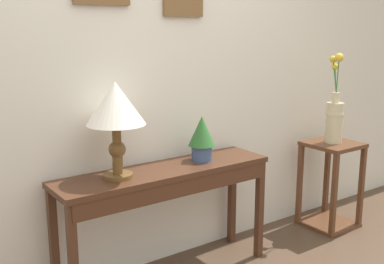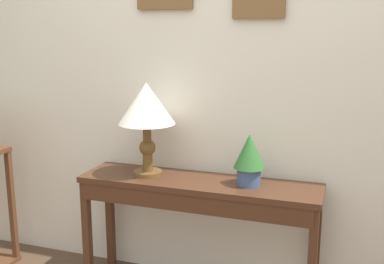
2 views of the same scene
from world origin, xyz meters
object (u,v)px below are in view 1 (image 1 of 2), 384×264
(console_table, at_px, (167,185))
(flower_vase_tall_right, at_px, (335,115))
(potted_plant_on_console, at_px, (202,136))
(table_lamp, at_px, (116,108))
(pedestal_stand_right, at_px, (330,185))

(console_table, height_order, flower_vase_tall_right, flower_vase_tall_right)
(console_table, distance_m, potted_plant_on_console, 0.39)
(console_table, xyz_separation_m, flower_vase_tall_right, (1.50, -0.06, 0.28))
(table_lamp, relative_size, pedestal_stand_right, 0.80)
(table_lamp, bearing_deg, flower_vase_tall_right, -2.59)
(console_table, height_order, pedestal_stand_right, console_table)
(console_table, height_order, table_lamp, table_lamp)
(pedestal_stand_right, bearing_deg, table_lamp, 177.41)
(console_table, bearing_deg, potted_plant_on_console, 7.26)
(table_lamp, height_order, pedestal_stand_right, table_lamp)
(potted_plant_on_console, bearing_deg, pedestal_stand_right, -4.54)
(console_table, bearing_deg, table_lamp, 175.81)
(potted_plant_on_console, relative_size, pedestal_stand_right, 0.42)
(flower_vase_tall_right, bearing_deg, table_lamp, 177.41)
(table_lamp, xyz_separation_m, pedestal_stand_right, (1.82, -0.08, -0.78))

